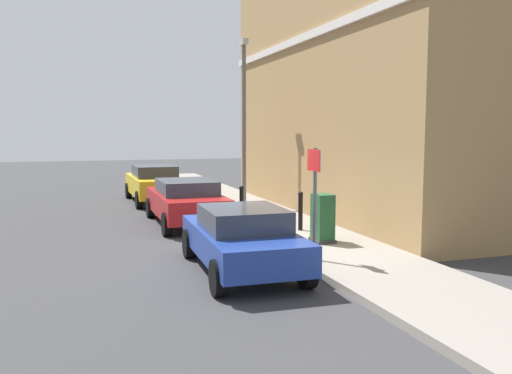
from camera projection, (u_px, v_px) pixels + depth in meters
ground at (248, 254)px, 12.11m from camera, size 80.00×80.00×0.00m
sidewalk at (249, 210)px, 18.37m from camera, size 2.53×30.00×0.15m
corner_building at (391, 74)px, 17.93m from camera, size 6.74×13.04×9.38m
car_blue at (242, 238)px, 10.52m from camera, size 1.91×4.02×1.30m
car_red at (186, 201)px, 15.80m from camera, size 1.91×4.32×1.35m
car_yellow at (154, 183)px, 20.72m from camera, size 1.94×4.33×1.44m
utility_cabinet at (323, 220)px, 12.64m from camera, size 0.46×0.61×1.15m
bollard_near_cabinet at (301, 210)px, 14.14m from camera, size 0.14×0.14×1.04m
bollard_far_kerb at (242, 202)px, 15.62m from camera, size 0.14×0.14×1.04m
street_sign at (314, 187)px, 10.79m from camera, size 0.08×0.60×2.30m
lamppost at (244, 116)px, 18.26m from camera, size 0.20×0.44×5.72m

